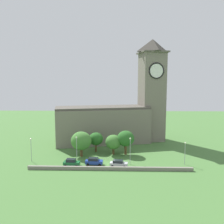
{
  "coord_description": "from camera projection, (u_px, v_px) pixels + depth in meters",
  "views": [
    {
      "loc": [
        2.29,
        -60.52,
        21.59
      ],
      "look_at": [
        0.15,
        9.18,
        12.7
      ],
      "focal_mm": 38.06,
      "sensor_mm": 36.0,
      "label": 1
    }
  ],
  "objects": [
    {
      "name": "church",
      "position": [
        120.0,
        112.0,
        85.36
      ],
      "size": [
        40.64,
        19.18,
        36.71
      ],
      "color": "slate",
      "rests_on": "ground"
    },
    {
      "name": "streetlamp_west_mid",
      "position": [
        77.0,
        146.0,
        62.6
      ],
      "size": [
        0.44,
        0.44,
        7.27
      ],
      "color": "#9EA0A5",
      "rests_on": "ground"
    },
    {
      "name": "car_green",
      "position": [
        71.0,
        163.0,
        60.99
      ],
      "size": [
        4.24,
        2.28,
        1.92
      ],
      "color": "#1E6B38",
      "rests_on": "ground"
    },
    {
      "name": "quay_barrier",
      "position": [
        110.0,
        168.0,
        58.35
      ],
      "size": [
        40.7,
        0.7,
        0.86
      ],
      "primitive_type": "cube",
      "color": "gray",
      "rests_on": "ground"
    },
    {
      "name": "tree_by_tower",
      "position": [
        113.0,
        142.0,
        70.62
      ],
      "size": [
        4.76,
        4.76,
        5.95
      ],
      "color": "brown",
      "rests_on": "ground"
    },
    {
      "name": "streetlamp_east_mid",
      "position": [
        185.0,
        149.0,
        61.83
      ],
      "size": [
        0.44,
        0.44,
        6.03
      ],
      "color": "#9EA0A5",
      "rests_on": "ground"
    },
    {
      "name": "tree_riverside_east",
      "position": [
        126.0,
        139.0,
        70.44
      ],
      "size": [
        5.16,
        5.16,
        7.2
      ],
      "color": "brown",
      "rests_on": "ground"
    },
    {
      "name": "tree_riverside_west",
      "position": [
        96.0,
        139.0,
        73.23
      ],
      "size": [
        4.4,
        4.4,
        6.07
      ],
      "color": "brown",
      "rests_on": "ground"
    },
    {
      "name": "tree_churchyard",
      "position": [
        81.0,
        141.0,
        68.63
      ],
      "size": [
        5.95,
        5.95,
        7.32
      ],
      "color": "brown",
      "rests_on": "ground"
    },
    {
      "name": "ground_plane",
      "position": [
        112.0,
        148.0,
        77.68
      ],
      "size": [
        200.0,
        200.0,
        0.0
      ],
      "primitive_type": "plane",
      "color": "#477538"
    },
    {
      "name": "car_blue",
      "position": [
        94.0,
        161.0,
        61.91
      ],
      "size": [
        4.61,
        2.24,
        1.91
      ],
      "color": "#233D9E",
      "rests_on": "ground"
    },
    {
      "name": "streetlamp_central",
      "position": [
        130.0,
        147.0,
        61.92
      ],
      "size": [
        0.44,
        0.44,
        7.16
      ],
      "color": "#9EA0A5",
      "rests_on": "ground"
    },
    {
      "name": "streetlamp_west_end",
      "position": [
        31.0,
        146.0,
        64.27
      ],
      "size": [
        0.44,
        0.44,
        6.48
      ],
      "color": "#9EA0A5",
      "rests_on": "ground"
    },
    {
      "name": "car_silver",
      "position": [
        119.0,
        163.0,
        60.59
      ],
      "size": [
        4.71,
        2.57,
        1.74
      ],
      "color": "silver",
      "rests_on": "ground"
    }
  ]
}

